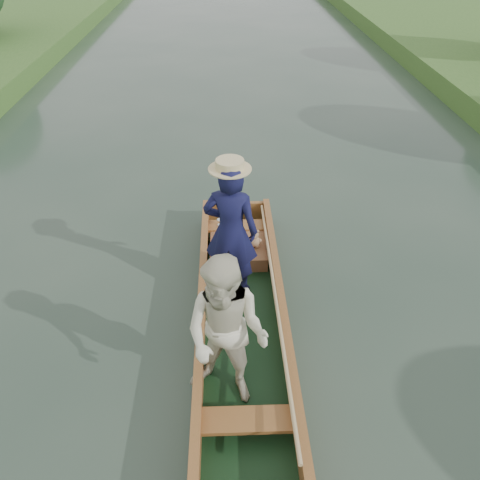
{
  "coord_description": "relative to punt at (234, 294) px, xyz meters",
  "views": [
    {
      "loc": [
        -0.17,
        -4.36,
        4.5
      ],
      "look_at": [
        0.0,
        0.6,
        0.95
      ],
      "focal_mm": 35.0,
      "sensor_mm": 36.0,
      "label": 1
    }
  ],
  "objects": [
    {
      "name": "punt",
      "position": [
        0.0,
        0.0,
        0.0
      ],
      "size": [
        1.3,
        5.0,
        2.06
      ],
      "color": "black",
      "rests_on": "ground"
    },
    {
      "name": "ground",
      "position": [
        0.11,
        0.2,
        -0.73
      ],
      "size": [
        120.0,
        120.0,
        0.0
      ],
      "primitive_type": "plane",
      "color": "#283D30",
      "rests_on": "ground"
    }
  ]
}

